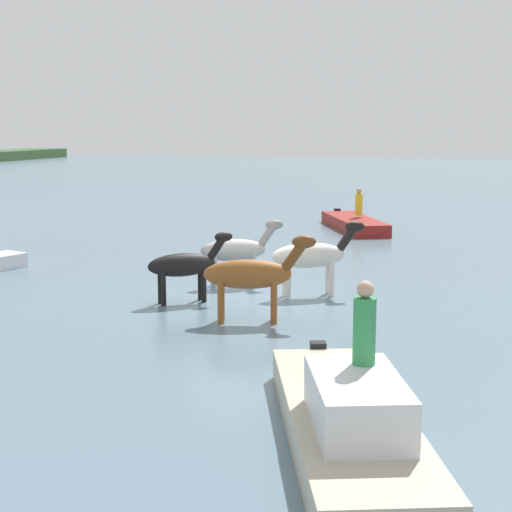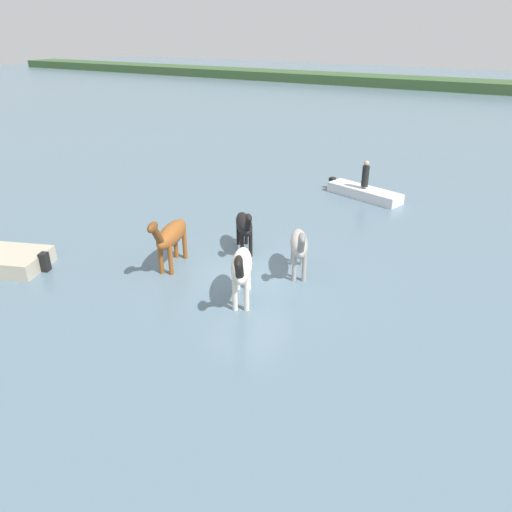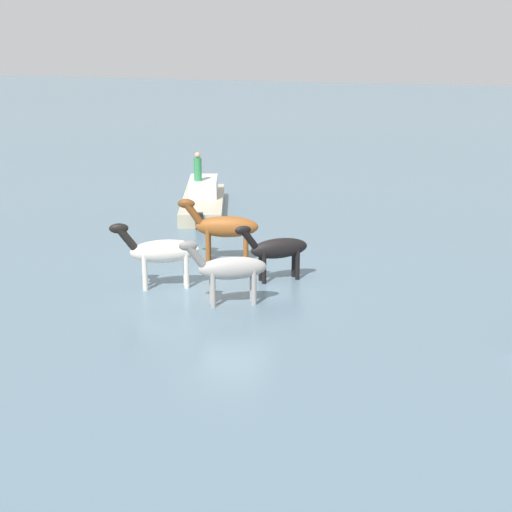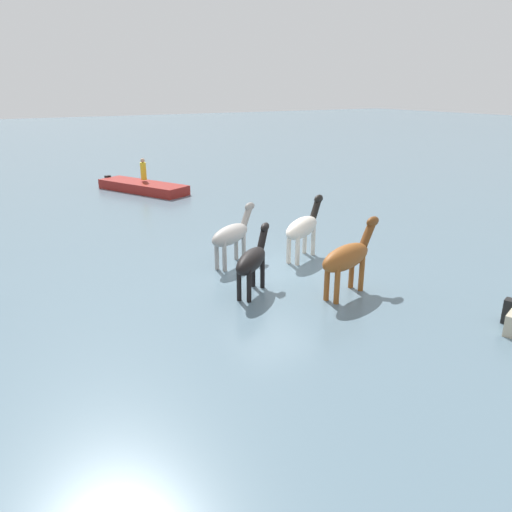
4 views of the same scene
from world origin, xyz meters
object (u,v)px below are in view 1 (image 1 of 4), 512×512
boat_motor_center (354,225)px  person_helmsman_aft (364,326)px  horse_chestnut_trailing (252,275)px  person_watcher_seated (359,203)px  boat_tender_starboard (348,424)px  horse_lead (312,256)px  horse_pinto_flank (236,250)px  horse_gray_outer (185,265)px

boat_motor_center → person_helmsman_aft: 23.59m
horse_chestnut_trailing → person_helmsman_aft: (-6.39, -3.59, 0.66)m
person_watcher_seated → person_helmsman_aft: 23.70m
horse_chestnut_trailing → boat_tender_starboard: horse_chestnut_trailing is taller
horse_lead → horse_chestnut_trailing: bearing=-131.3°
boat_tender_starboard → horse_chestnut_trailing: bearing=-172.0°
horse_chestnut_trailing → boat_motor_center: bearing=75.1°
boat_tender_starboard → person_watcher_seated: size_ratio=5.19×
horse_pinto_flank → horse_lead: 2.45m
horse_chestnut_trailing → boat_tender_starboard: 7.31m
boat_motor_center → person_watcher_seated: size_ratio=4.83×
person_watcher_seated → boat_tender_starboard: bearing=-171.1°
horse_chestnut_trailing → boat_tender_starboard: size_ratio=0.42×
horse_pinto_flank → boat_tender_starboard: 11.43m
horse_gray_outer → boat_motor_center: 15.49m
horse_lead → boat_tender_starboard: horse_lead is taller
boat_motor_center → person_watcher_seated: person_watcher_seated is taller
person_helmsman_aft → horse_lead: bearing=16.7°
horse_lead → boat_motor_center: horse_lead is taller
horse_pinto_flank → horse_chestnut_trailing: horse_chestnut_trailing is taller
boat_motor_center → person_watcher_seated: 1.02m
person_watcher_seated → boat_motor_center: bearing=137.3°
horse_gray_outer → boat_tender_starboard: (-7.86, -5.63, -0.65)m
horse_pinto_flank → horse_lead: size_ratio=0.94×
horse_lead → person_watcher_seated: size_ratio=2.05×
horse_chestnut_trailing → person_helmsman_aft: bearing=-77.0°
horse_pinto_flank → person_watcher_seated: bearing=55.9°
horse_gray_outer → horse_pinto_flank: bearing=36.6°
horse_lead → person_watcher_seated: 13.89m
horse_gray_outer → horse_pinto_flank: size_ratio=0.88×
horse_pinto_flank → boat_tender_starboard: bearing=-92.1°
horse_gray_outer → horse_pinto_flank: (2.38, -0.61, 0.04)m
person_helmsman_aft → horse_chestnut_trailing: bearing=29.4°
horse_chestnut_trailing → horse_lead: horse_chestnut_trailing is taller
horse_gray_outer → horse_lead: (1.70, -2.96, 0.11)m
horse_chestnut_trailing → boat_motor_center: size_ratio=0.45×
horse_lead → horse_gray_outer: bearing=-178.3°
boat_tender_starboard → horse_gray_outer: bearing=-164.3°
horse_gray_outer → person_helmsman_aft: size_ratio=1.69×
horse_pinto_flank → horse_chestnut_trailing: 4.15m
boat_motor_center → boat_tender_starboard: (-23.22, -3.84, 0.15)m
horse_gray_outer → horse_pinto_flank: 2.46m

